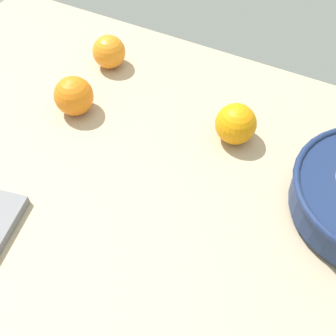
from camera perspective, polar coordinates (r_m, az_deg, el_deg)
The scene contains 4 objects.
ground_plane at distance 77.94cm, azimuth 2.62°, elevation -4.40°, with size 146.96×84.46×3.00cm, color tan.
loose_orange_2 at distance 90.44cm, azimuth -12.49°, elevation 9.41°, with size 8.11×8.11×8.11cm, color orange.
loose_orange_3 at distance 83.61cm, azimuth 9.05°, elevation 5.85°, with size 8.06×8.06×8.06cm, color orange.
loose_orange_4 at distance 101.21cm, azimuth -7.90°, elevation 15.14°, with size 7.53×7.53×7.53cm, color orange.
Camera 1 is at (16.79, -40.56, 62.90)cm, focal length 45.56 mm.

